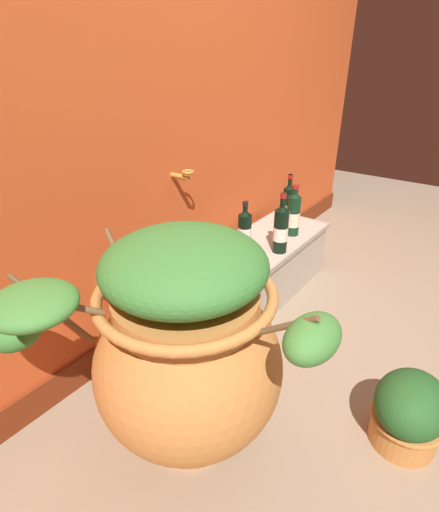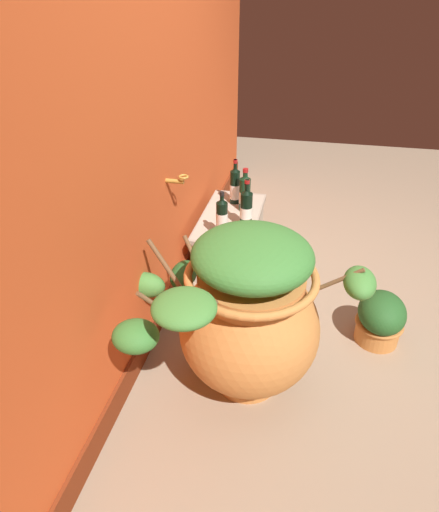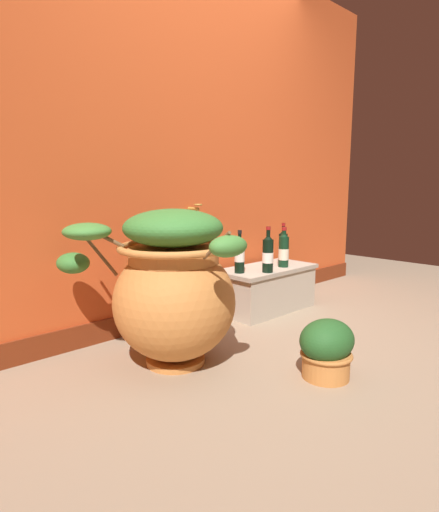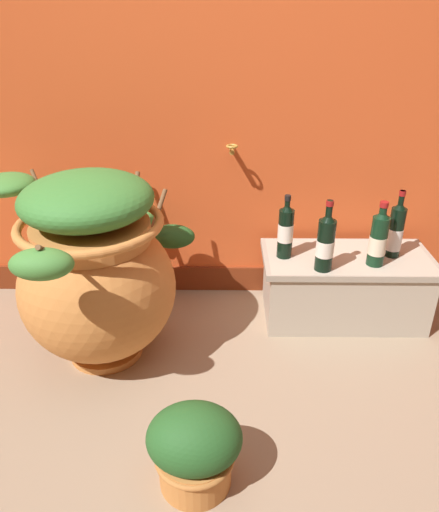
# 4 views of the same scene
# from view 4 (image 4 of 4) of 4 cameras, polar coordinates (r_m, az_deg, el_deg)

# --- Properties ---
(ground_plane) EXTENTS (7.00, 7.00, 0.00)m
(ground_plane) POSITION_cam_4_polar(r_m,az_deg,el_deg) (1.82, -0.05, -22.21)
(ground_plane) COLOR gray
(back_wall) EXTENTS (4.40, 0.33, 2.60)m
(back_wall) POSITION_cam_4_polar(r_m,az_deg,el_deg) (2.38, 0.32, 25.17)
(back_wall) COLOR #D15123
(back_wall) RESTS_ON ground_plane
(terracotta_urn) EXTENTS (0.88, 1.15, 0.83)m
(terracotta_urn) POSITION_cam_4_polar(r_m,az_deg,el_deg) (2.05, -14.53, -1.41)
(terracotta_urn) COLOR #CC7F3D
(terracotta_urn) RESTS_ON ground_plane
(stone_ledge) EXTENTS (0.81, 0.39, 0.34)m
(stone_ledge) POSITION_cam_4_polar(r_m,az_deg,el_deg) (2.43, 14.63, -3.26)
(stone_ledge) COLOR #B2A893
(stone_ledge) RESTS_ON ground_plane
(wine_bottle_left) EXTENTS (0.08, 0.08, 0.33)m
(wine_bottle_left) POSITION_cam_4_polar(r_m,az_deg,el_deg) (2.15, 12.54, 1.72)
(wine_bottle_left) COLOR black
(wine_bottle_left) RESTS_ON stone_ledge
(wine_bottle_middle) EXTENTS (0.07, 0.07, 0.31)m
(wine_bottle_middle) POSITION_cam_4_polar(r_m,az_deg,el_deg) (2.24, 7.89, 3.12)
(wine_bottle_middle) COLOR black
(wine_bottle_middle) RESTS_ON stone_ledge
(wine_bottle_right) EXTENTS (0.07, 0.07, 0.32)m
(wine_bottle_right) POSITION_cam_4_polar(r_m,az_deg,el_deg) (2.37, 20.26, 2.87)
(wine_bottle_right) COLOR black
(wine_bottle_right) RESTS_ON stone_ledge
(wine_bottle_back) EXTENTS (0.08, 0.08, 0.31)m
(wine_bottle_back) POSITION_cam_4_polar(r_m,az_deg,el_deg) (2.26, 18.44, 2.08)
(wine_bottle_back) COLOR black
(wine_bottle_back) RESTS_ON stone_ledge
(potted_shrub) EXTENTS (0.30, 0.26, 0.30)m
(potted_shrub) POSITION_cam_4_polar(r_m,az_deg,el_deg) (1.63, -2.99, -21.84)
(potted_shrub) COLOR #CC7F3D
(potted_shrub) RESTS_ON ground_plane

